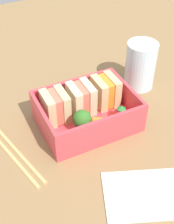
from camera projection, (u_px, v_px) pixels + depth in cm
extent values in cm
cube|color=olive|center=(87.00, 127.00, 57.76)|extent=(120.00, 120.00, 2.00)
cube|color=#E24049|center=(87.00, 121.00, 56.70)|extent=(16.75, 12.55, 1.20)
cube|color=#E24049|center=(73.00, 90.00, 58.75)|extent=(16.75, 0.60, 4.73)
cube|color=#E24049|center=(103.00, 130.00, 50.72)|extent=(16.75, 0.60, 4.73)
cube|color=#E24049|center=(44.00, 122.00, 52.09)|extent=(0.60, 11.35, 4.73)
cube|color=#E24049|center=(126.00, 96.00, 57.37)|extent=(0.60, 11.35, 4.73)
cube|color=#D2C189|center=(48.00, 109.00, 54.01)|extent=(1.38, 4.84, 5.55)
cube|color=#D87259|center=(55.00, 107.00, 54.46)|extent=(1.38, 4.45, 5.11)
cube|color=#D2C189|center=(63.00, 104.00, 54.91)|extent=(1.38, 4.84, 5.55)
cube|color=beige|center=(74.00, 101.00, 55.64)|extent=(1.38, 4.84, 5.55)
cube|color=#D87259|center=(81.00, 99.00, 56.09)|extent=(1.38, 4.45, 5.11)
cube|color=beige|center=(88.00, 97.00, 56.54)|extent=(1.38, 4.84, 5.55)
cube|color=#E3BC81|center=(99.00, 93.00, 57.26)|extent=(1.38, 4.84, 5.55)
cube|color=orange|center=(105.00, 91.00, 57.71)|extent=(1.38, 4.45, 5.11)
cube|color=#E3BC81|center=(112.00, 89.00, 58.16)|extent=(1.38, 4.84, 5.55)
cylinder|color=orange|center=(63.00, 136.00, 52.25)|extent=(4.24, 1.29, 1.06)
cylinder|color=#8BD15E|center=(82.00, 128.00, 53.30)|extent=(1.28, 1.28, 1.68)
sphere|color=#346F25|center=(82.00, 119.00, 51.99)|extent=(3.23, 3.23, 3.23)
cylinder|color=orange|center=(104.00, 121.00, 54.71)|extent=(3.89, 3.31, 1.30)
sphere|color=red|center=(121.00, 114.00, 55.16)|extent=(2.60, 2.60, 2.60)
cone|color=#2D8339|center=(121.00, 107.00, 54.10)|extent=(1.56, 1.56, 0.60)
cylinder|color=tan|center=(3.00, 145.00, 52.51)|extent=(6.00, 21.19, 0.70)
cylinder|color=tan|center=(10.00, 142.00, 53.10)|extent=(6.00, 21.19, 0.70)
cylinder|color=silver|center=(140.00, 65.00, 62.64)|extent=(6.09, 6.09, 9.71)
cube|color=silver|center=(152.00, 194.00, 45.61)|extent=(16.30, 13.28, 0.40)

